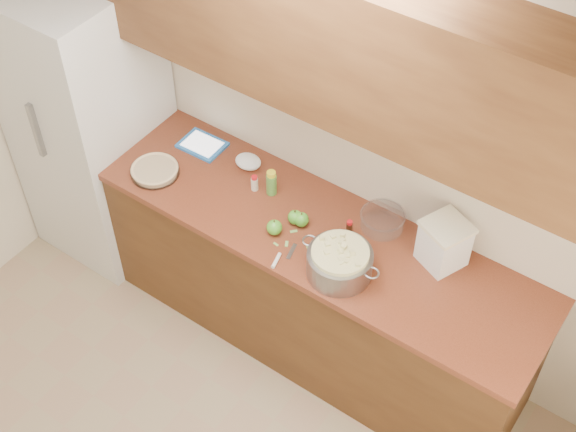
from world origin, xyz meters
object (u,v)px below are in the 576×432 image
Objects in this scene: colander at (340,262)px; tablet at (202,145)px; pie at (155,170)px; flour_canister at (444,243)px.

colander reaches higher than tablet.
flour_canister reaches higher than pie.
colander is at bearing -18.09° from tablet.
tablet is at bearing 163.61° from colander.
pie is 0.32m from tablet.
tablet is at bearing -179.21° from flour_canister.
pie reaches higher than tablet.
tablet is (0.07, 0.31, -0.01)m from pie.
flour_canister is at bearing -0.92° from tablet.
flour_canister is 1.06× the size of tablet.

